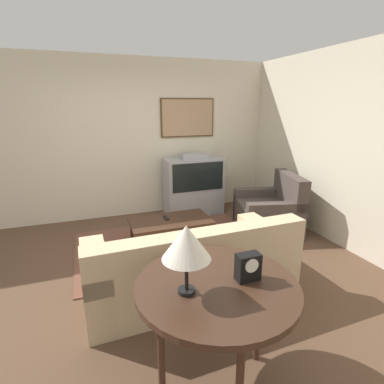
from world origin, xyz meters
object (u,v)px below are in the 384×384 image
Objects in this scene: table_lamp at (186,243)px; mantel_clock at (248,267)px; tv at (193,186)px; couch at (192,267)px; coffee_table at (171,222)px; console_table at (217,292)px; armchair at (270,212)px.

table_lamp reaches higher than mantel_clock.
tv is 3.66m from table_lamp.
couch is (-0.86, -2.29, -0.23)m from tv.
couch reaches higher than coffee_table.
console_table is at bearing -97.68° from coffee_table.
mantel_clock reaches higher than console_table.
couch is 1.94× the size of coffee_table.
armchair is 3.22m from table_lamp.
mantel_clock is (0.21, -0.03, 0.16)m from console_table.
table_lamp reaches higher than console_table.
mantel_clock is (-1.72, -2.24, 0.60)m from armchair.
console_table is (-0.20, -1.06, 0.43)m from couch.
coffee_table is at bearing 87.67° from mantel_clock.
table_lamp is at bearing -173.18° from console_table.
table_lamp is (-0.42, -1.09, 0.84)m from couch.
tv reaches higher than couch.
table_lamp is at bearing -103.10° from coffee_table.
couch is 1.99× the size of console_table.
tv is at bearing 75.94° from mantel_clock.
coffee_table is 1.03× the size of console_table.
console_table is (-1.05, -3.35, 0.21)m from tv.
table_lamp reaches higher than coffee_table.
couch is 1.24m from mantel_clock.
armchair is (1.73, 1.15, 0.00)m from couch.
mantel_clock is (-0.09, -2.24, 0.55)m from coffee_table.
couch is at bearing 90.52° from mantel_clock.
mantel_clock reaches higher than coffee_table.
coffee_table is (0.10, 1.16, 0.05)m from couch.
couch is at bearing 79.41° from console_table.
armchair is 2.52× the size of table_lamp.
console_table is at bearing 6.82° from table_lamp.
coffee_table is at bearing -75.41° from armchair.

